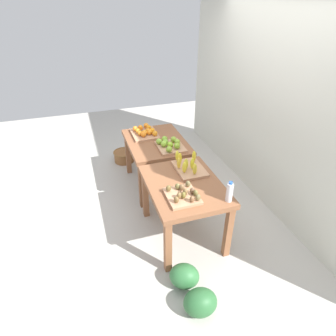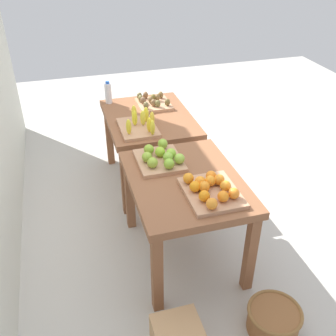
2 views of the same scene
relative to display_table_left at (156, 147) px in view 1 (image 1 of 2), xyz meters
name	(u,v)px [view 1 (image 1 of 2)]	position (x,y,z in m)	size (l,w,h in m)	color
ground_plane	(168,205)	(0.56, 0.00, -0.63)	(8.00, 8.00, 0.00)	#BAB6AD
back_wall	(272,89)	(0.56, 1.35, 0.87)	(4.40, 0.12, 3.00)	beige
display_table_left	(156,147)	(0.00, 0.00, 0.00)	(1.04, 0.80, 0.74)	brown
display_table_right	(184,192)	(1.12, 0.00, 0.00)	(1.04, 0.80, 0.74)	brown
orange_bin	(145,132)	(-0.23, -0.10, 0.15)	(0.45, 0.36, 0.11)	tan
apple_bin	(170,145)	(0.27, 0.11, 0.15)	(0.41, 0.36, 0.11)	tan
banana_crate	(188,166)	(0.86, 0.15, 0.15)	(0.44, 0.32, 0.17)	tan
kiwi_bin	(183,195)	(1.35, -0.10, 0.14)	(0.36, 0.32, 0.10)	tan
water_bottle	(230,192)	(1.54, 0.32, 0.21)	(0.07, 0.07, 0.23)	silver
watermelon_pile	(192,289)	(1.97, -0.22, -0.50)	(0.63, 0.39, 0.26)	#2B6333
wicker_basket	(124,156)	(-0.84, -0.35, -0.53)	(0.36, 0.36, 0.19)	brown
cardboard_produce_box	(160,149)	(-0.86, 0.30, -0.52)	(0.40, 0.30, 0.22)	tan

